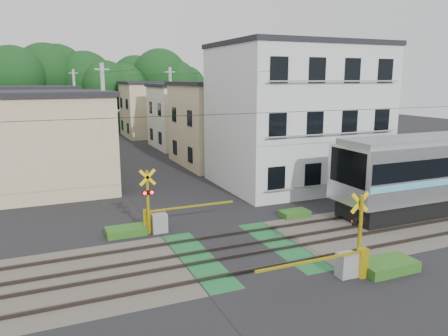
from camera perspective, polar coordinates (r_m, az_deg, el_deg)
name	(u,v)px	position (r m, az deg, el deg)	size (l,w,h in m)	color
ground	(241,252)	(18.42, 2.25, -10.87)	(120.00, 120.00, 0.00)	black
track_bed	(241,251)	(18.41, 2.25, -10.77)	(120.00, 120.00, 0.14)	#47423A
crossing_signal_near	(350,258)	(16.61, 16.15, -11.27)	(4.74, 0.65, 3.09)	yellow
crossing_signal_far	(157,218)	(20.59, -8.74, -6.44)	(4.74, 0.65, 3.09)	yellow
apartment_block	(296,115)	(29.57, 9.34, 6.83)	(10.20, 8.36, 9.30)	silver
houses_row	(125,120)	(42.13, -12.83, 6.16)	(22.07, 31.35, 6.80)	#C4B38A
tree_hill	(85,86)	(63.90, -17.71, 10.21)	(40.00, 13.51, 11.72)	#133915
catenary	(361,154)	(20.65, 17.50, 1.74)	(60.00, 5.04, 7.00)	#2D2D33
utility_poles	(116,114)	(38.98, -13.98, 6.92)	(7.90, 42.00, 8.00)	#A5A5A0
pedestrian	(106,139)	(47.60, -15.11, 3.63)	(0.56, 0.37, 1.53)	#22222A
weed_patches	(279,242)	(19.06, 7.22, -9.58)	(10.25, 8.80, 0.40)	#2D5E1E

